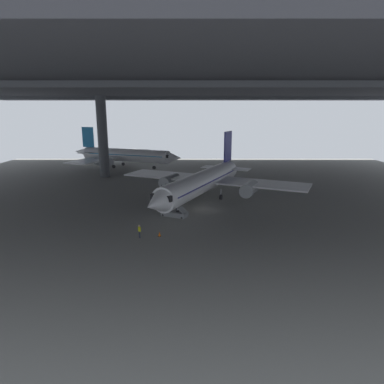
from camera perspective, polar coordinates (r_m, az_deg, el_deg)
ground_plane at (r=50.99m, az=0.58°, el=-2.89°), size 110.00×110.00×0.00m
hangar_structure at (r=62.80m, az=0.36°, el=17.03°), size 121.00×99.00×18.89m
airplane_main at (r=54.87m, az=1.93°, el=1.85°), size 31.97×31.88×10.71m
boarding_stairs at (r=47.49m, az=-3.13°, el=-3.26°), size 4.25×2.97×4.50m
crew_worker_near_nose at (r=39.96m, az=-8.99°, el=-6.45°), size 0.36×0.50×1.57m
crew_worker_by_stairs at (r=50.47m, az=-2.69°, el=-2.03°), size 0.44×0.40×1.58m
airplane_distant at (r=90.05m, az=-11.57°, el=6.15°), size 30.86×30.74×10.24m
traffic_cone_orange at (r=40.28m, az=-5.61°, el=-7.09°), size 0.36×0.36×0.60m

